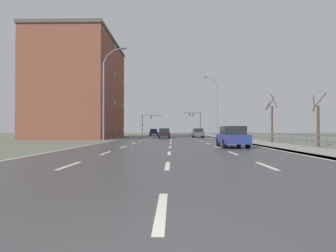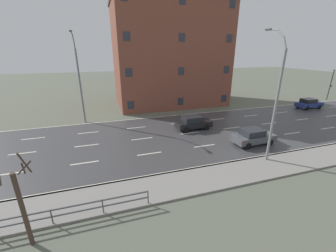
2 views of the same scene
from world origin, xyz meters
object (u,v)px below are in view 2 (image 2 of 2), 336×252
(car_near_right, at_px, (309,103))
(car_near_left, at_px, (193,123))
(street_lamp_midground, at_px, (275,101))
(street_lamp_left_bank, at_px, (80,81))
(brick_building, at_px, (169,55))
(car_far_right, at_px, (253,136))

(car_near_right, relative_size, car_near_left, 0.99)
(street_lamp_midground, height_order, street_lamp_left_bank, street_lamp_left_bank)
(car_near_right, xyz_separation_m, car_near_left, (3.07, -21.31, 0.00))
(car_near_right, bearing_deg, street_lamp_left_bank, -95.72)
(street_lamp_left_bank, bearing_deg, car_near_left, 62.49)
(car_near_left, xyz_separation_m, brick_building, (-13.80, 1.52, 7.19))
(car_far_right, bearing_deg, street_lamp_left_bank, -128.15)
(car_far_right, xyz_separation_m, brick_building, (-19.41, -2.33, 7.19))
(car_far_right, bearing_deg, brick_building, -174.55)
(car_near_left, distance_m, brick_building, 15.63)
(street_lamp_midground, relative_size, street_lamp_left_bank, 0.96)
(car_near_left, bearing_deg, street_lamp_midground, 15.99)
(street_lamp_left_bank, distance_m, car_far_right, 20.41)
(car_far_right, bearing_deg, street_lamp_midground, -21.44)
(street_lamp_midground, xyz_separation_m, car_far_right, (-2.95, 1.08, -4.22))
(street_lamp_midground, height_order, brick_building, brick_building)
(street_lamp_midground, relative_size, car_near_right, 2.49)
(street_lamp_midground, relative_size, brick_building, 0.58)
(car_far_right, height_order, car_near_right, same)
(street_lamp_midground, xyz_separation_m, street_lamp_left_bank, (-14.88, -14.89, 0.15))
(street_lamp_midground, distance_m, brick_building, 22.59)
(street_lamp_midground, bearing_deg, car_near_left, -162.11)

